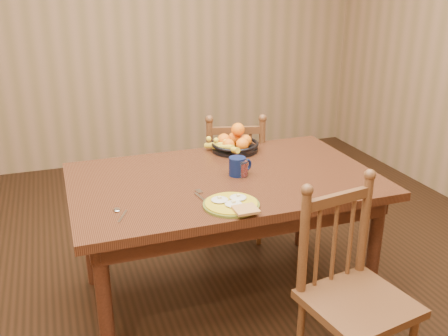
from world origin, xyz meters
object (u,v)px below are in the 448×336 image
object	(u,v)px
chair_far	(233,179)
breakfast_plate	(232,204)
fruit_bowl	(234,143)
coffee_mug	(238,166)
chair_near	(353,295)
dining_table	(224,191)

from	to	relation	value
chair_far	breakfast_plate	size ratio (longest dim) A/B	3.16
chair_far	breakfast_plate	world-z (taller)	chair_far
fruit_bowl	breakfast_plate	bearing A→B (deg)	-111.05
chair_far	coffee_mug	size ratio (longest dim) A/B	6.80
coffee_mug	fruit_bowl	size ratio (longest dim) A/B	0.41
breakfast_plate	fruit_bowl	distance (m)	0.79
breakfast_plate	fruit_bowl	bearing A→B (deg)	68.95
coffee_mug	chair_near	bearing A→B (deg)	-72.86
breakfast_plate	fruit_bowl	xyz separation A→B (m)	(0.28, 0.74, 0.03)
breakfast_plate	dining_table	bearing A→B (deg)	76.48
fruit_bowl	chair_far	bearing A→B (deg)	69.96
dining_table	coffee_mug	bearing A→B (deg)	-0.02
chair_far	breakfast_plate	xyz separation A→B (m)	(-0.38, -1.01, 0.32)
chair_near	coffee_mug	xyz separation A→B (m)	(-0.24, 0.78, 0.35)
chair_far	breakfast_plate	bearing A→B (deg)	84.00
dining_table	chair_far	distance (m)	0.76
dining_table	chair_near	world-z (taller)	chair_near
dining_table	coffee_mug	xyz separation A→B (m)	(0.08, -0.00, 0.14)
chair_far	fruit_bowl	bearing A→B (deg)	84.73
dining_table	chair_far	xyz separation A→B (m)	(0.30, 0.66, -0.22)
dining_table	breakfast_plate	bearing A→B (deg)	-103.52
dining_table	chair_near	distance (m)	0.87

